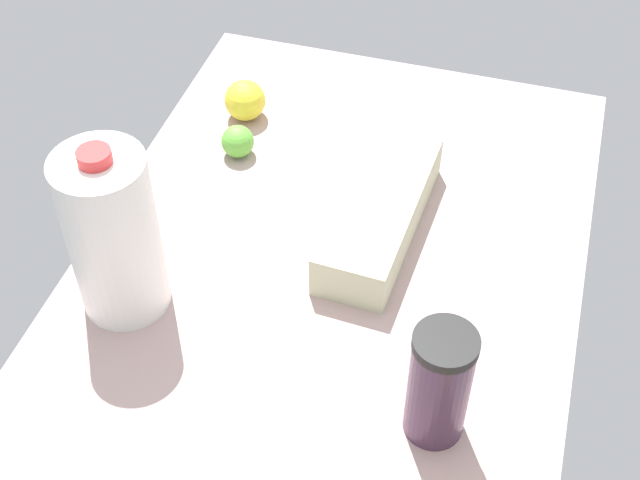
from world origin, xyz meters
TOP-DOWN VIEW (x-y plane):
  - countertop at (0.00, 0.00)cm, footprint 120.00×76.00cm
  - milk_jug at (10.34, -26.66)cm, footprint 12.85×12.85cm
  - shaker_bottle at (18.99, 21.03)cm, footprint 8.12×8.12cm
  - egg_carton at (-14.16, 5.56)cm, footprint 33.85×13.33cm
  - lemon_beside_bowl at (-35.45, -24.54)cm, footprint 7.36×7.36cm
  - lime_by_jug at (-25.21, -22.23)cm, footprint 5.66×5.66cm

SIDE VIEW (x-z plane):
  - countertop at x=0.00cm, z-range 0.00..3.00cm
  - lime_by_jug at x=-25.21cm, z-range 3.00..8.66cm
  - lemon_beside_bowl at x=-35.45cm, z-range 3.00..10.36cm
  - egg_carton at x=-14.16cm, z-range 3.00..10.42cm
  - shaker_bottle at x=18.99cm, z-range 3.04..21.37cm
  - milk_jug at x=10.34cm, z-range 2.22..30.68cm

